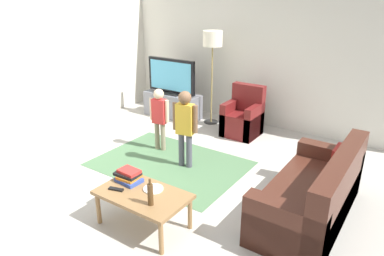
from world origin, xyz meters
The scene contains 16 objects.
ground centered at (0.00, 0.00, 0.00)m, with size 7.80×7.80×0.00m, color #B2ADA3.
wall_back centered at (0.00, 3.00, 1.35)m, with size 6.00×0.12×2.70m, color silver.
wall_left centered at (-3.00, 0.00, 1.35)m, with size 0.12×6.00×2.70m, color silver.
area_rug centered at (-0.37, 0.55, 0.00)m, with size 2.20×1.60×0.01m, color #4C724C.
tv_stand centered at (-1.65, 2.30, 0.24)m, with size 1.20×0.44×0.50m.
tv centered at (-1.65, 2.28, 0.85)m, with size 1.10×0.28×0.71m.
couch centered at (1.85, 0.38, 0.29)m, with size 0.80×1.80×0.86m.
armchair centered at (-0.01, 2.26, 0.30)m, with size 0.60×0.60×0.90m.
floor_lamp centered at (-0.81, 2.45, 1.54)m, with size 0.36×0.36×1.78m.
child_near_tv centered at (-0.83, 0.88, 0.62)m, with size 0.34×0.17×1.03m.
child_center centered at (-0.14, 0.62, 0.70)m, with size 0.39×0.19×1.16m.
coffee_table centered at (0.32, -0.81, 0.37)m, with size 1.00×0.60×0.42m.
book_stack centered at (0.02, -0.71, 0.49)m, with size 0.31×0.23×0.14m.
bottle centered at (0.54, -0.93, 0.54)m, with size 0.06×0.06×0.29m.
tv_remote centered at (0.04, -0.93, 0.43)m, with size 0.17×0.05×0.02m, color black.
plate centered at (0.37, -0.69, 0.43)m, with size 0.22×0.22×0.02m.
Camera 1 is at (2.64, -3.25, 2.46)m, focal length 33.17 mm.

